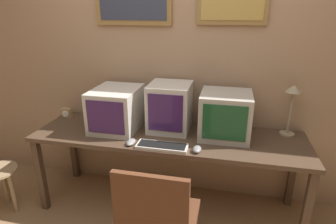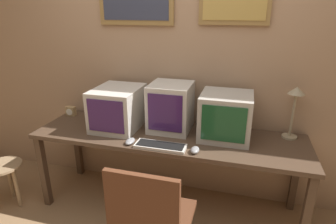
{
  "view_description": "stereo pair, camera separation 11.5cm",
  "coord_description": "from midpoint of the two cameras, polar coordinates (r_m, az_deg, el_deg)",
  "views": [
    {
      "loc": [
        0.47,
        -1.26,
        1.73
      ],
      "look_at": [
        0.0,
        0.84,
        0.93
      ],
      "focal_mm": 30.0,
      "sensor_mm": 36.0,
      "label": 1
    },
    {
      "loc": [
        0.58,
        -1.23,
        1.73
      ],
      "look_at": [
        0.0,
        0.84,
        0.93
      ],
      "focal_mm": 30.0,
      "sensor_mm": 36.0,
      "label": 2
    }
  ],
  "objects": [
    {
      "name": "monitor_left",
      "position": [
        2.49,
        -8.82,
        0.82
      ],
      "size": [
        0.38,
        0.47,
        0.36
      ],
      "color": "beige",
      "rests_on": "desk"
    },
    {
      "name": "desk_lamp",
      "position": [
        2.45,
        25.64,
        1.96
      ],
      "size": [
        0.13,
        0.13,
        0.43
      ],
      "color": "tan",
      "rests_on": "desk"
    },
    {
      "name": "desk",
      "position": [
        2.4,
        1.37,
        -6.14
      ],
      "size": [
        2.28,
        0.64,
        0.73
      ],
      "color": "#4C3828",
      "rests_on": "ground_plane"
    },
    {
      "name": "side_stool",
      "position": [
        2.96,
        -29.38,
        -11.0
      ],
      "size": [
        0.33,
        0.33,
        0.42
      ],
      "color": "#9E7F5B",
      "rests_on": "ground_plane"
    },
    {
      "name": "mouse_near_keyboard",
      "position": [
        2.1,
        7.07,
        -7.68
      ],
      "size": [
        0.06,
        0.1,
        0.04
      ],
      "color": "gray",
      "rests_on": "desk"
    },
    {
      "name": "wall_back",
      "position": [
        2.54,
        3.56,
        10.81
      ],
      "size": [
        8.0,
        0.08,
        2.6
      ],
      "color": "tan",
      "rests_on": "ground_plane"
    },
    {
      "name": "desk_clock",
      "position": [
        2.92,
        -18.1,
        0.16
      ],
      "size": [
        0.09,
        0.06,
        0.09
      ],
      "color": "#A38456",
      "rests_on": "desk"
    },
    {
      "name": "mouse_far_corner",
      "position": [
        2.24,
        -6.25,
        -5.94
      ],
      "size": [
        0.07,
        0.12,
        0.03
      ],
      "color": "gray",
      "rests_on": "desk"
    },
    {
      "name": "monitor_center",
      "position": [
        2.41,
        1.92,
        1.01
      ],
      "size": [
        0.35,
        0.37,
        0.41
      ],
      "color": "beige",
      "rests_on": "desk"
    },
    {
      "name": "keyboard_main",
      "position": [
        2.16,
        -0.01,
        -6.92
      ],
      "size": [
        0.4,
        0.14,
        0.03
      ],
      "color": "beige",
      "rests_on": "desk"
    },
    {
      "name": "monitor_right",
      "position": [
        2.32,
        13.01,
        -0.8
      ],
      "size": [
        0.4,
        0.4,
        0.37
      ],
      "color": "#B7B2A8",
      "rests_on": "desk"
    }
  ]
}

